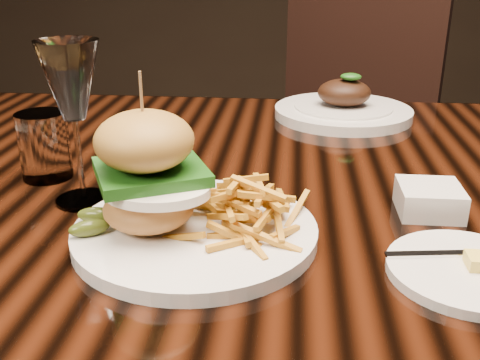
# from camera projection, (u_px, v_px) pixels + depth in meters

# --- Properties ---
(dining_table) EXTENTS (1.60, 0.90, 0.75)m
(dining_table) POSITION_uv_depth(u_px,v_px,m) (269.00, 232.00, 0.77)
(dining_table) COLOR black
(dining_table) RESTS_ON ground
(burger_plate) EXTENTS (0.26, 0.26, 0.18)m
(burger_plate) POSITION_uv_depth(u_px,v_px,m) (187.00, 199.00, 0.58)
(burger_plate) COLOR silver
(burger_plate) RESTS_ON dining_table
(side_saucer) EXTENTS (0.15, 0.15, 0.02)m
(side_saucer) POSITION_uv_depth(u_px,v_px,m) (468.00, 270.00, 0.52)
(side_saucer) COLOR silver
(side_saucer) RESTS_ON dining_table
(ramekin) EXTENTS (0.09, 0.09, 0.03)m
(ramekin) POSITION_uv_depth(u_px,v_px,m) (429.00, 199.00, 0.65)
(ramekin) COLOR silver
(ramekin) RESTS_ON dining_table
(wine_glass) EXTENTS (0.07, 0.07, 0.19)m
(wine_glass) POSITION_uv_depth(u_px,v_px,m) (71.00, 86.00, 0.63)
(wine_glass) COLOR white
(wine_glass) RESTS_ON dining_table
(water_tumbler) EXTENTS (0.07, 0.07, 0.09)m
(water_tumbler) POSITION_uv_depth(u_px,v_px,m) (44.00, 146.00, 0.74)
(water_tumbler) COLOR white
(water_tumbler) RESTS_ON dining_table
(far_dish) EXTENTS (0.25, 0.25, 0.08)m
(far_dish) POSITION_uv_depth(u_px,v_px,m) (343.00, 109.00, 1.03)
(far_dish) COLOR silver
(far_dish) RESTS_ON dining_table
(chair_far) EXTENTS (0.60, 0.60, 0.95)m
(chair_far) POSITION_uv_depth(u_px,v_px,m) (345.00, 136.00, 1.62)
(chair_far) COLOR black
(chair_far) RESTS_ON ground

